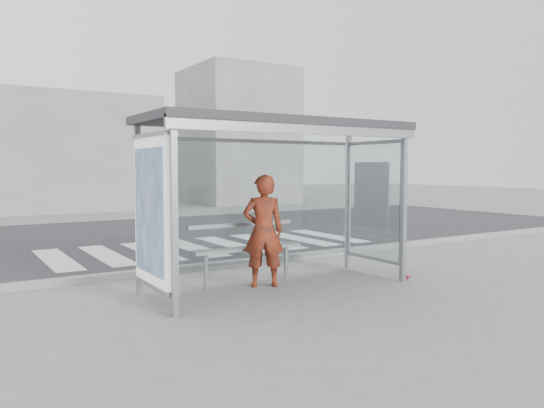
{
  "coord_description": "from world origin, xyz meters",
  "views": [
    {
      "loc": [
        -4.45,
        -6.92,
        1.89
      ],
      "look_at": [
        0.01,
        0.2,
        1.31
      ],
      "focal_mm": 35.0,
      "sensor_mm": 36.0,
      "label": 1
    }
  ],
  "objects_px": {
    "soda_can": "(407,277)",
    "bus_shelter": "(256,161)",
    "bench": "(247,248)",
    "person": "(263,231)"
  },
  "relations": [
    {
      "from": "bus_shelter",
      "to": "bench",
      "type": "height_order",
      "value": "bus_shelter"
    },
    {
      "from": "person",
      "to": "soda_can",
      "type": "height_order",
      "value": "person"
    },
    {
      "from": "person",
      "to": "bus_shelter",
      "type": "bearing_deg",
      "value": 53.88
    },
    {
      "from": "bus_shelter",
      "to": "bench",
      "type": "relative_size",
      "value": 2.23
    },
    {
      "from": "soda_can",
      "to": "bus_shelter",
      "type": "bearing_deg",
      "value": 165.11
    },
    {
      "from": "bus_shelter",
      "to": "bench",
      "type": "distance_m",
      "value": 1.47
    },
    {
      "from": "soda_can",
      "to": "bench",
      "type": "bearing_deg",
      "value": 155.78
    },
    {
      "from": "bench",
      "to": "person",
      "type": "bearing_deg",
      "value": -68.36
    },
    {
      "from": "bench",
      "to": "bus_shelter",
      "type": "bearing_deg",
      "value": -100.79
    },
    {
      "from": "person",
      "to": "soda_can",
      "type": "bearing_deg",
      "value": -175.88
    }
  ]
}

